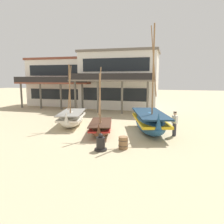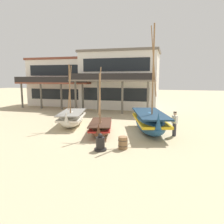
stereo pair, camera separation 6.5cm
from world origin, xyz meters
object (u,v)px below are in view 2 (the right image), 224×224
at_px(harbor_building_main, 120,80).
at_px(harbor_building_annex, 67,82).
at_px(fishing_boat_far_right, 72,118).
at_px(fisherman_by_hull, 175,124).
at_px(fishing_boat_centre_large, 150,121).
at_px(fishing_boat_near_left, 101,127).
at_px(capstan_winch, 100,144).
at_px(wooden_barrel, 123,143).

xyz_separation_m(harbor_building_main, harbor_building_annex, (-8.21, 0.91, -0.36)).
bearing_deg(fishing_boat_far_right, harbor_building_annex, 117.95).
relative_size(harbor_building_main, harbor_building_annex, 0.97).
bearing_deg(fisherman_by_hull, fishing_boat_centre_large, 162.66).
height_order(fishing_boat_near_left, capstan_winch, fishing_boat_near_left).
distance_m(wooden_barrel, harbor_building_main, 17.61).
height_order(fishing_boat_centre_large, fishing_boat_far_right, fishing_boat_centre_large).
distance_m(fisherman_by_hull, wooden_barrel, 4.61).
height_order(fisherman_by_hull, wooden_barrel, fisherman_by_hull).
xyz_separation_m(fishing_boat_far_right, harbor_building_main, (1.31, 12.09, 3.08)).
bearing_deg(harbor_building_main, capstan_winch, -80.50).
height_order(capstan_winch, harbor_building_annex, harbor_building_annex).
relative_size(fishing_boat_far_right, capstan_winch, 5.20).
relative_size(fisherman_by_hull, capstan_winch, 1.76).
distance_m(fisherman_by_hull, capstan_winch, 5.78).
height_order(fishing_boat_near_left, wooden_barrel, fishing_boat_near_left).
height_order(fishing_boat_far_right, capstan_winch, fishing_boat_far_right).
xyz_separation_m(capstan_winch, harbor_building_annex, (-11.11, 18.27, 2.99)).
bearing_deg(fishing_boat_centre_large, harbor_building_annex, 134.58).
xyz_separation_m(fishing_boat_centre_large, fisherman_by_hull, (1.73, -0.54, 0.02)).
bearing_deg(fishing_boat_near_left, fishing_boat_centre_large, 22.72).
xyz_separation_m(fisherman_by_hull, wooden_barrel, (-2.83, -3.61, -0.48)).
xyz_separation_m(fishing_boat_near_left, capstan_winch, (1.06, -3.33, -0.13)).
relative_size(fishing_boat_far_right, harbor_building_annex, 0.47).
distance_m(fishing_boat_centre_large, capstan_winch, 5.24).
bearing_deg(fishing_boat_centre_large, harbor_building_main, 112.16).
bearing_deg(fisherman_by_hull, fishing_boat_far_right, 172.34).
bearing_deg(fishing_boat_near_left, capstan_winch, -72.24).
bearing_deg(harbor_building_main, fisherman_by_hull, -62.46).
height_order(fishing_boat_far_right, wooden_barrel, fishing_boat_far_right).
relative_size(fishing_boat_near_left, fishing_boat_far_right, 0.95).
bearing_deg(harbor_building_annex, wooden_barrel, -55.30).
bearing_deg(harbor_building_annex, harbor_building_main, -6.31).
height_order(capstan_winch, wooden_barrel, capstan_winch).
relative_size(fishing_boat_near_left, capstan_winch, 4.92).
bearing_deg(fishing_boat_near_left, harbor_building_main, 97.47).
relative_size(fisherman_by_hull, wooden_barrel, 2.41).
height_order(fishing_boat_near_left, fisherman_by_hull, fishing_boat_near_left).
xyz_separation_m(capstan_winch, harbor_building_main, (-2.90, 17.36, 3.35)).
distance_m(fishing_boat_centre_large, harbor_building_main, 13.97).
relative_size(fishing_boat_centre_large, fishing_boat_far_right, 1.52).
height_order(fishing_boat_near_left, harbor_building_annex, harbor_building_annex).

